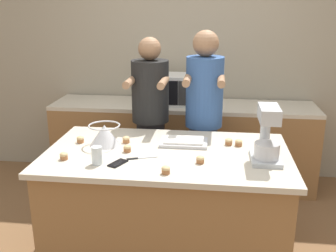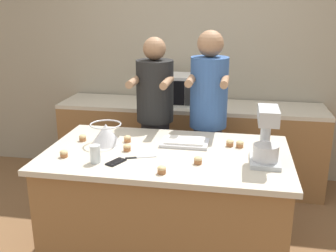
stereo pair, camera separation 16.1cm
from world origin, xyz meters
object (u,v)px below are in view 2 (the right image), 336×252
at_px(cupcake_1, 127,139).
at_px(cupcake_2, 230,143).
at_px(person_right, 208,122).
at_px(cupcake_5, 240,144).
at_px(baking_tray, 185,142).
at_px(knife, 139,157).
at_px(person_left, 155,124).
at_px(cupcake_3, 162,170).
at_px(stand_mixer, 266,139).
at_px(drinking_glass, 95,154).
at_px(mixing_bowl, 106,133).
at_px(cell_phone, 116,162).
at_px(cupcake_0, 127,148).
at_px(cupcake_7, 83,138).
at_px(microwave_oven, 176,89).
at_px(cupcake_6, 64,154).
at_px(cupcake_4, 198,160).

xyz_separation_m(cupcake_1, cupcake_2, (0.79, 0.05, 0.00)).
height_order(person_right, cupcake_5, person_right).
bearing_deg(cupcake_2, person_right, 111.63).
bearing_deg(baking_tray, knife, -130.13).
bearing_deg(person_left, cupcake_1, -99.64).
relative_size(cupcake_1, cupcake_3, 1.00).
height_order(cupcake_1, cupcake_2, same).
bearing_deg(baking_tray, stand_mixer, -23.97).
bearing_deg(drinking_glass, knife, 26.32).
bearing_deg(person_left, drinking_glass, -100.96).
xyz_separation_m(mixing_bowl, cell_phone, (0.19, -0.35, -0.08)).
bearing_deg(cell_phone, cupcake_3, -19.18).
xyz_separation_m(baking_tray, cupcake_0, (-0.40, -0.22, 0.01)).
bearing_deg(stand_mixer, cupcake_0, 177.40).
bearing_deg(cupcake_7, drinking_glass, -57.42).
distance_m(baking_tray, knife, 0.43).
height_order(person_left, knife, person_left).
height_order(person_right, cell_phone, person_right).
distance_m(knife, cupcake_2, 0.72).
distance_m(microwave_oven, cupcake_6, 1.72).
bearing_deg(stand_mixer, drinking_glass, -169.80).
relative_size(person_right, drinking_glass, 13.87).
bearing_deg(cupcake_6, cell_phone, -4.72).
bearing_deg(person_right, cupcake_7, -146.63).
height_order(cupcake_1, cupcake_6, same).
height_order(person_left, baking_tray, person_left).
bearing_deg(baking_tray, person_left, 122.54).
bearing_deg(cupcake_0, microwave_oven, 84.83).
bearing_deg(cupcake_7, stand_mixer, -8.00).
bearing_deg(cell_phone, stand_mixer, 10.49).
distance_m(stand_mixer, cupcake_7, 1.41).
distance_m(cupcake_6, cupcake_7, 0.35).
xyz_separation_m(baking_tray, knife, (-0.28, -0.33, -0.02)).
bearing_deg(mixing_bowl, drinking_glass, -82.32).
height_order(knife, cupcake_6, cupcake_6).
bearing_deg(mixing_bowl, stand_mixer, -8.07).
xyz_separation_m(microwave_oven, cupcake_3, (0.20, -1.78, -0.14)).
height_order(cupcake_2, cupcake_4, same).
bearing_deg(microwave_oven, cupcake_6, -108.19).
xyz_separation_m(cell_phone, cupcake_1, (-0.04, 0.42, 0.02)).
bearing_deg(knife, cupcake_7, 153.00).
height_order(mixing_bowl, cupcake_2, mixing_bowl).
distance_m(person_left, person_right, 0.49).
bearing_deg(person_right, cupcake_2, -68.37).
xyz_separation_m(baking_tray, cupcake_6, (-0.80, -0.41, 0.01)).
relative_size(mixing_bowl, cell_phone, 1.51).
bearing_deg(cell_phone, cupcake_4, 8.40).
height_order(cupcake_4, cupcake_5, same).
bearing_deg(drinking_glass, stand_mixer, 10.20).
xyz_separation_m(person_right, cupcake_2, (0.21, -0.53, 0.01)).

